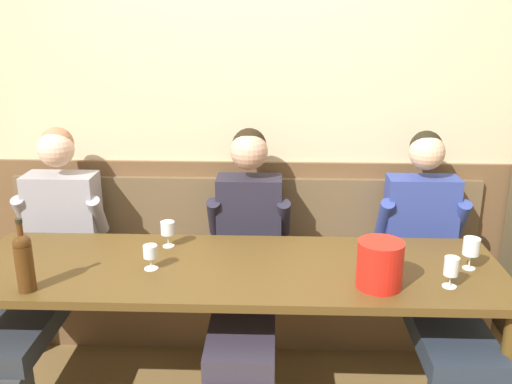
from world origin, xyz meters
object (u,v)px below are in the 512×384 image
Objects in this scene: wine_bottle_green_tall at (24,260)px; wine_glass_mid_right at (471,248)px; person_left_seat at (433,267)px; person_center_right_seat at (247,258)px; dining_table at (236,279)px; person_center_left_seat at (45,257)px; wine_glass_near_bucket at (379,246)px; wine_glass_center_front at (150,253)px; wall_bench at (244,288)px; wine_glass_left_end at (168,229)px; wine_glass_center_rear at (451,268)px; ice_bucket at (380,264)px.

wine_bottle_green_tall is 2.05m from wine_glass_mid_right.
person_center_right_seat is at bearing 178.66° from person_left_seat.
dining_table is 2.01× the size of person_center_left_seat.
wine_glass_near_bucket is (0.66, -0.24, 0.19)m from person_center_right_seat.
wine_glass_mid_right is (2.03, 0.30, -0.04)m from wine_bottle_green_tall.
wine_glass_near_bucket is at bearing 6.28° from wine_glass_center_front.
wall_bench is at bearing 96.37° from person_center_right_seat.
wine_glass_near_bucket is (1.77, -0.24, 0.20)m from person_center_left_seat.
wine_glass_near_bucket is at bearing -147.31° from person_left_seat.
dining_table is at bearing -31.21° from wine_glass_left_end.
person_center_right_seat reaches higher than wine_glass_mid_right.
person_center_left_seat is 2.11m from person_left_seat.
wine_glass_mid_right is (1.09, -0.30, 0.21)m from person_center_right_seat.
person_center_right_seat is 0.73m from wine_glass_near_bucket.
person_center_right_seat is (0.04, 0.31, -0.03)m from dining_table.
wine_glass_center_rear is (2.05, -0.49, 0.20)m from person_center_left_seat.
person_left_seat is 3.78× the size of wine_bottle_green_tall.
wine_glass_left_end is 1.14× the size of wine_glass_center_front.
person_center_right_seat is 9.30× the size of wine_glass_left_end.
wine_glass_mid_right is (1.49, -0.21, 0.01)m from wine_glass_left_end.
ice_bucket is at bearing -16.15° from person_center_left_seat.
person_center_left_seat is 1.82m from ice_bucket.
person_center_right_seat reaches higher than person_left_seat.
dining_table is (0.00, -0.65, 0.38)m from wall_bench.
person_left_seat is at bearing 107.26° from wine_glass_mid_right.
wine_bottle_green_tall is at bearing -171.67° from wine_glass_mid_right.
wine_glass_center_front is (-0.03, -0.27, -0.01)m from wine_glass_left_end.
wine_glass_near_bucket is 0.92× the size of wine_glass_left_end.
wine_glass_center_rear reaches higher than wine_glass_center_front.
wine_bottle_green_tall is at bearing -162.33° from dining_table.
wine_bottle_green_tall is (-0.94, -0.60, 0.25)m from person_center_right_seat.
wine_glass_left_end is (-1.34, 0.41, 0.01)m from wine_glass_center_rear.
dining_table is 0.97m from wine_bottle_green_tall.
wine_bottle_green_tall reaches higher than wine_glass_near_bucket.
wine_glass_near_bucket is at bearing -20.00° from person_center_right_seat.
person_center_right_seat is 1.08m from wine_glass_center_rear.
wine_glass_center_front is 0.78× the size of wine_glass_mid_right.
wine_glass_near_bucket is (-0.34, -0.22, 0.21)m from person_left_seat.
person_center_left_seat reaches higher than wine_glass_center_rear.
wine_glass_center_front is (-1.38, 0.13, -0.01)m from wine_glass_center_rear.
wine_glass_center_rear reaches higher than wine_glass_left_end.
wine_glass_center_front is 1.53m from wine_glass_mid_right.
person_center_left_seat is at bearing 179.45° from person_left_seat.
ice_bucket is 0.32m from wine_glass_center_rear.
dining_table is at bearing -90.00° from wall_bench.
person_left_seat is 0.37m from wine_glass_mid_right.
wall_bench is 18.46× the size of wine_glass_mid_right.
wine_glass_center_front is (-0.40, -0.70, 0.54)m from wall_bench.
ice_bucket reaches higher than wine_glass_center_front.
wall_bench reaches higher than wine_glass_center_front.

